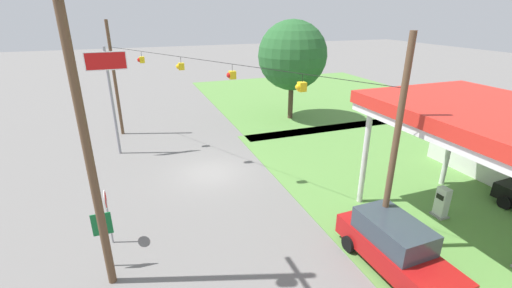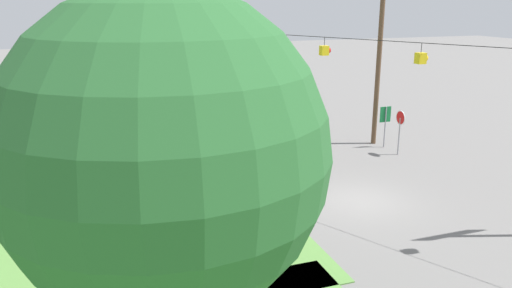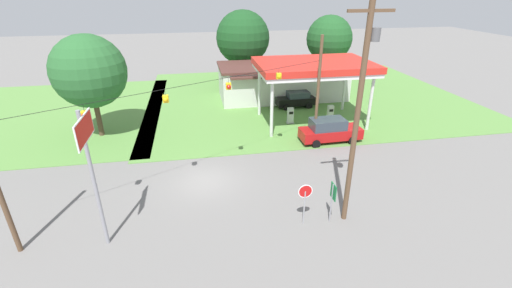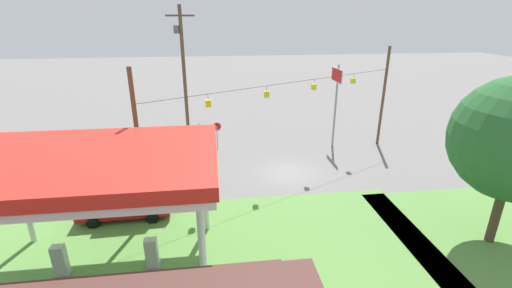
{
  "view_description": "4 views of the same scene",
  "coord_description": "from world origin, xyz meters",
  "views": [
    {
      "loc": [
        18.65,
        -3.9,
        9.3
      ],
      "look_at": [
        1.78,
        2.31,
        2.24
      ],
      "focal_mm": 24.0,
      "sensor_mm": 36.0,
      "label": 1
    },
    {
      "loc": [
        -17.15,
        10.77,
        8.28
      ],
      "look_at": [
        5.08,
        2.91,
        1.44
      ],
      "focal_mm": 35.0,
      "sensor_mm": 36.0,
      "label": 2
    },
    {
      "loc": [
        -0.18,
        -20.13,
        12.07
      ],
      "look_at": [
        3.89,
        2.31,
        1.4
      ],
      "focal_mm": 24.0,
      "sensor_mm": 36.0,
      "label": 3
    },
    {
      "loc": [
        5.36,
        22.73,
        11.02
      ],
      "look_at": [
        2.68,
        1.82,
        3.1
      ],
      "focal_mm": 24.0,
      "sensor_mm": 36.0,
      "label": 4
    }
  ],
  "objects": [
    {
      "name": "fuel_pump_far",
      "position": [
        12.46,
        9.27,
        0.73
      ],
      "size": [
        0.71,
        0.56,
        1.54
      ],
      "color": "gray",
      "rests_on": "ground"
    },
    {
      "name": "ground_plane",
      "position": [
        0.0,
        0.0,
        0.0
      ],
      "size": [
        160.0,
        160.0,
        0.0
      ],
      "primitive_type": "plane",
      "color": "slate"
    },
    {
      "name": "signal_span_gantry",
      "position": [
        0.0,
        -0.01,
        4.74
      ],
      "size": [
        19.06,
        10.24,
        8.68
      ],
      "color": "brown",
      "rests_on": "ground"
    },
    {
      "name": "stop_sign_roadside",
      "position": [
        5.15,
        -5.47,
        1.81
      ],
      "size": [
        0.8,
        0.08,
        2.5
      ],
      "rotation": [
        0.0,
        0.0,
        3.14
      ],
      "color": "#99999E",
      "rests_on": "ground"
    },
    {
      "name": "fuel_pump_near",
      "position": [
        8.48,
        9.27,
        0.73
      ],
      "size": [
        0.71,
        0.56,
        1.54
      ],
      "color": "gray",
      "rests_on": "ground"
    },
    {
      "name": "stop_sign_overhead",
      "position": [
        -5.15,
        -5.19,
        5.23
      ],
      "size": [
        0.22,
        2.5,
        7.2
      ],
      "color": "gray",
      "rests_on": "ground"
    },
    {
      "name": "utility_pole_main",
      "position": [
        7.6,
        -5.43,
        6.56
      ],
      "size": [
        2.2,
        0.44,
        11.84
      ],
      "color": "brown",
      "rests_on": "ground"
    },
    {
      "name": "gas_station_canopy",
      "position": [
        10.47,
        9.28,
        5.27
      ],
      "size": [
        10.33,
        6.98,
        5.79
      ],
      "color": "silver",
      "rests_on": "ground"
    },
    {
      "name": "car_at_pumps_front",
      "position": [
        10.57,
        4.66,
        1.02
      ],
      "size": [
        5.18,
        2.23,
        2.03
      ],
      "rotation": [
        0.0,
        0.0,
        0.03
      ],
      "color": "#AD1414",
      "rests_on": "ground"
    },
    {
      "name": "route_sign",
      "position": [
        6.69,
        -5.55,
        1.71
      ],
      "size": [
        0.1,
        0.7,
        2.4
      ],
      "color": "gray",
      "rests_on": "ground"
    }
  ]
}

